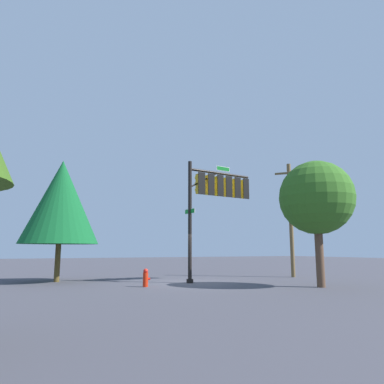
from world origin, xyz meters
TOP-DOWN VIEW (x-y plane):
  - ground_plane at (0.00, 0.00)m, footprint 120.00×120.00m
  - signal_pole_assembly at (1.79, 0.27)m, footprint 4.31×1.31m
  - utility_pole at (7.55, 0.78)m, footprint 1.33×1.38m
  - fire_hydrant at (-2.70, -0.91)m, footprint 0.33×0.24m
  - tree_mid at (4.49, -4.57)m, footprint 3.50×3.50m
  - tree_far at (-6.16, 3.62)m, footprint 4.17×4.17m

SIDE VIEW (x-z plane):
  - ground_plane at x=0.00m, z-range 0.00..0.00m
  - fire_hydrant at x=-2.70m, z-range 0.00..0.83m
  - utility_pole at x=7.55m, z-range 0.16..7.42m
  - tree_mid at x=4.49m, z-range 1.18..7.08m
  - tree_far at x=-6.16m, z-range 1.00..7.64m
  - signal_pole_assembly at x=1.79m, z-range 1.68..8.13m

